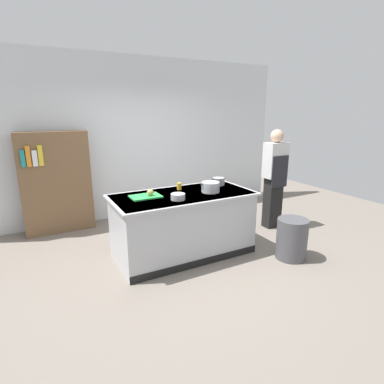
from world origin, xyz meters
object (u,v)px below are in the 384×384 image
juice_cup (179,186)px  bookshelf (56,183)px  mixing_bowl (178,197)px  stock_pot (211,187)px  onion (150,192)px  person_chef (274,177)px  sauce_pan (219,181)px  trash_bin (292,239)px

juice_cup → bookshelf: (-1.53, 1.55, -0.10)m
mixing_bowl → bookshelf: (-1.28, 2.02, -0.09)m
stock_pot → mixing_bowl: bearing=-167.7°
onion → person_chef: 2.34m
onion → person_chef: size_ratio=0.05×
stock_pot → juice_cup: bearing=134.3°
onion → juice_cup: onion is taller
onion → juice_cup: size_ratio=0.91×
mixing_bowl → juice_cup: juice_cup is taller
onion → stock_pot: (0.85, -0.16, 0.01)m
onion → stock_pot: size_ratio=0.28×
sauce_pan → trash_bin: 1.36m
person_chef → mixing_bowl: bearing=82.5°
sauce_pan → bookshelf: (-2.19, 1.59, -0.11)m
trash_bin → person_chef: bearing=60.1°
person_chef → bookshelf: 3.71m
stock_pot → person_chef: (1.49, 0.31, -0.06)m
onion → trash_bin: (1.73, -0.91, -0.68)m
juice_cup → person_chef: person_chef is taller
stock_pot → juice_cup: stock_pot is taller
onion → trash_bin: 2.07m
juice_cup → trash_bin: (1.21, -1.09, -0.66)m
stock_pot → trash_bin: size_ratio=0.56×
onion → person_chef: (2.34, 0.15, -0.05)m
trash_bin → person_chef: size_ratio=0.33×
sauce_pan → onion: bearing=-173.3°
onion → bookshelf: 2.01m
trash_bin → sauce_pan: bearing=117.7°
stock_pot → sauce_pan: 0.45m
sauce_pan → stock_pot: bearing=-138.2°
onion → trash_bin: onion is taller
onion → stock_pot: bearing=-10.6°
stock_pot → person_chef: 1.52m
mixing_bowl → trash_bin: (1.46, -0.63, -0.65)m
bookshelf → sauce_pan: bearing=-36.0°
trash_bin → mixing_bowl: bearing=156.7°
stock_pot → bookshelf: 2.65m
juice_cup → sauce_pan: bearing=-3.4°
juice_cup → trash_bin: bearing=-41.9°
stock_pot → bookshelf: (-1.86, 1.89, -0.12)m
stock_pot → person_chef: bearing=11.7°
sauce_pan → person_chef: (1.16, 0.01, -0.05)m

